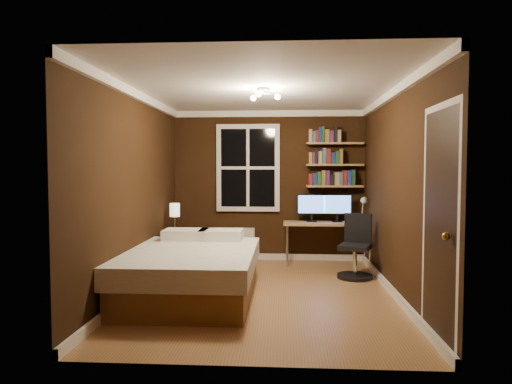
# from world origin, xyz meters

# --- Properties ---
(floor) EXTENTS (4.20, 4.20, 0.00)m
(floor) POSITION_xyz_m (0.00, 0.00, 0.00)
(floor) COLOR #8D5D38
(floor) RESTS_ON ground
(wall_back) EXTENTS (3.20, 0.04, 2.50)m
(wall_back) POSITION_xyz_m (0.00, 2.10, 1.25)
(wall_back) COLOR black
(wall_back) RESTS_ON ground
(wall_left) EXTENTS (0.04, 4.20, 2.50)m
(wall_left) POSITION_xyz_m (-1.60, 0.00, 1.25)
(wall_left) COLOR black
(wall_left) RESTS_ON ground
(wall_right) EXTENTS (0.04, 4.20, 2.50)m
(wall_right) POSITION_xyz_m (1.60, 0.00, 1.25)
(wall_right) COLOR black
(wall_right) RESTS_ON ground
(ceiling) EXTENTS (3.20, 4.20, 0.02)m
(ceiling) POSITION_xyz_m (0.00, 0.00, 2.50)
(ceiling) COLOR white
(ceiling) RESTS_ON wall_back
(window) EXTENTS (1.06, 0.06, 1.46)m
(window) POSITION_xyz_m (-0.35, 2.06, 1.55)
(window) COLOR white
(window) RESTS_ON wall_back
(door) EXTENTS (0.03, 0.82, 2.05)m
(door) POSITION_xyz_m (1.59, -1.55, 1.02)
(door) COLOR black
(door) RESTS_ON ground
(door_knob) EXTENTS (0.06, 0.06, 0.06)m
(door_knob) POSITION_xyz_m (1.55, -1.85, 1.00)
(door_knob) COLOR gold
(door_knob) RESTS_ON door
(ceiling_fixture) EXTENTS (0.44, 0.44, 0.18)m
(ceiling_fixture) POSITION_xyz_m (0.00, -0.10, 2.40)
(ceiling_fixture) COLOR beige
(ceiling_fixture) RESTS_ON ceiling
(bookshelf_lower) EXTENTS (0.92, 0.22, 0.03)m
(bookshelf_lower) POSITION_xyz_m (1.08, 1.98, 1.25)
(bookshelf_lower) COLOR #A07F4D
(bookshelf_lower) RESTS_ON wall_back
(books_row_lower) EXTENTS (0.66, 0.16, 0.23)m
(books_row_lower) POSITION_xyz_m (1.08, 1.98, 1.38)
(books_row_lower) COLOR maroon
(books_row_lower) RESTS_ON bookshelf_lower
(bookshelf_middle) EXTENTS (0.92, 0.22, 0.03)m
(bookshelf_middle) POSITION_xyz_m (1.08, 1.98, 1.60)
(bookshelf_middle) COLOR #A07F4D
(bookshelf_middle) RESTS_ON wall_back
(books_row_middle) EXTENTS (0.54, 0.16, 0.23)m
(books_row_middle) POSITION_xyz_m (1.08, 1.98, 1.73)
(books_row_middle) COLOR navy
(books_row_middle) RESTS_ON bookshelf_middle
(bookshelf_upper) EXTENTS (0.92, 0.22, 0.03)m
(bookshelf_upper) POSITION_xyz_m (1.08, 1.98, 1.95)
(bookshelf_upper) COLOR #A07F4D
(bookshelf_upper) RESTS_ON wall_back
(books_row_upper) EXTENTS (0.54, 0.16, 0.23)m
(books_row_upper) POSITION_xyz_m (1.08, 1.98, 2.08)
(books_row_upper) COLOR #224F2E
(books_row_upper) RESTS_ON bookshelf_upper
(bed) EXTENTS (1.51, 2.09, 0.71)m
(bed) POSITION_xyz_m (-0.85, -0.20, 0.30)
(bed) COLOR brown
(bed) RESTS_ON ground
(nightstand) EXTENTS (0.58, 0.58, 0.58)m
(nightstand) POSITION_xyz_m (-1.41, 1.25, 0.29)
(nightstand) COLOR brown
(nightstand) RESTS_ON ground
(bedside_lamp) EXTENTS (0.15, 0.15, 0.43)m
(bedside_lamp) POSITION_xyz_m (-1.41, 1.25, 0.79)
(bedside_lamp) COLOR white
(bedside_lamp) RESTS_ON nightstand
(radiator) EXTENTS (0.36, 0.13, 0.54)m
(radiator) POSITION_xyz_m (-0.42, 2.00, 0.27)
(radiator) COLOR silver
(radiator) RESTS_ON ground
(desk) EXTENTS (1.42, 0.53, 0.67)m
(desk) POSITION_xyz_m (0.96, 1.81, 0.61)
(desk) COLOR #A07F4D
(desk) RESTS_ON ground
(monitor_left) EXTENTS (0.49, 0.12, 0.46)m
(monitor_left) POSITION_xyz_m (0.71, 1.89, 0.90)
(monitor_left) COLOR black
(monitor_left) RESTS_ON desk
(monitor_right) EXTENTS (0.49, 0.12, 0.46)m
(monitor_right) POSITION_xyz_m (1.12, 1.89, 0.90)
(monitor_right) COLOR black
(monitor_right) RESTS_ON desk
(desk_lamp) EXTENTS (0.14, 0.32, 0.44)m
(desk_lamp) POSITION_xyz_m (1.51, 1.72, 0.89)
(desk_lamp) COLOR silver
(desk_lamp) RESTS_ON desk
(office_chair) EXTENTS (0.52, 0.52, 0.90)m
(office_chair) POSITION_xyz_m (1.27, 0.88, 0.33)
(office_chair) COLOR black
(office_chair) RESTS_ON ground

